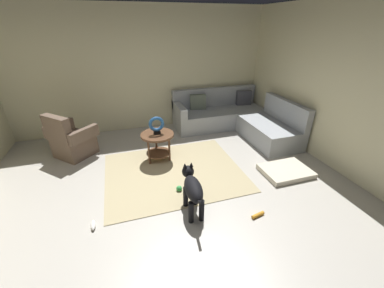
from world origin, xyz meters
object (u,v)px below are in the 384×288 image
Objects in this scene: armchair at (71,141)px; torus_sculpture at (157,125)px; dog at (193,188)px; sectional_couch at (236,119)px; dog_toy_bone at (93,225)px; dog_toy_rope at (258,215)px; dog_bed_mat at (286,171)px; side_table at (158,140)px; dog_toy_ball at (179,189)px.

torus_sculpture is (1.55, -0.65, 0.39)m from armchair.
torus_sculpture reaches higher than dog.
torus_sculpture is (-2.01, -0.83, 0.42)m from sectional_couch.
sectional_couch is at bearing 48.15° from armchair.
sectional_couch reaches higher than dog_toy_bone.
dog_toy_rope is at bearing 0.47° from armchair.
torus_sculpture is 1.91m from dog_toy_bone.
sectional_couch is 1.96m from dog_bed_mat.
side_table is at bearing 150.94° from dog_bed_mat.
dog_toy_rope is (1.00, -1.87, -0.39)m from side_table.
sectional_couch reaches higher than dog_bed_mat.
torus_sculpture is at bearing 180.00° from side_table.
side_table is at bearing 0.00° from torus_sculpture.
dog_toy_rope is at bearing -142.88° from dog_bed_mat.
torus_sculpture is 0.38× the size of dog.
dog_toy_bone is (-1.30, 0.09, -0.35)m from dog.
dog_toy_ball is (-0.07, 0.47, -0.33)m from dog.
side_table is (-2.01, -0.83, 0.13)m from sectional_couch.
armchair is 1.72m from torus_sculpture.
dog_toy_bone is at bearing -174.61° from dog_bed_mat.
dog_bed_mat is at bearing -29.06° from side_table.
dog_bed_mat is (2.00, -1.11, -0.67)m from torus_sculpture.
sectional_couch is 2.66m from dog_toy_ball.
torus_sculpture is 2.23m from dog_toy_rope.
dog_toy_ball is (0.13, -1.03, -0.67)m from torus_sculpture.
torus_sculpture is at bearing 96.99° from dog_toy_ball.
torus_sculpture is 1.69× the size of dog_toy_rope.
armchair is 3.04× the size of torus_sculpture.
side_table is 2.16m from dog_toy_rope.
dog_toy_rope is (1.00, -1.87, -0.69)m from torus_sculpture.
sectional_couch reaches higher than dog_toy_ball.
dog_toy_rope is (0.80, -0.37, -0.35)m from dog.
dog_bed_mat is 8.84× the size of dog_toy_ball.
sectional_couch is at bearing 35.70° from dog_toy_bone.
armchair reaches higher than dog.
dog_toy_ball is 0.50× the size of dog_toy_bone.
dog reaches higher than dog_toy_ball.
dog reaches higher than side_table.
dog_toy_bone is at bearing -128.10° from torus_sculpture.
dog_toy_rope is at bearing -61.95° from side_table.
dog_bed_mat is at bearing -90.16° from sectional_couch.
dog_toy_bone is at bearing -128.10° from side_table.
dog_bed_mat is (-0.01, -1.94, -0.24)m from sectional_couch.
sectional_couch is at bearing 22.45° from side_table.
dog_toy_rope is 2.15m from dog_toy_bone.
dog_toy_ball is (0.13, -1.03, -0.37)m from side_table.
dog_toy_bone is (-3.10, -0.29, -0.01)m from dog_bed_mat.
dog_toy_bone is (-3.11, -2.23, -0.26)m from sectional_couch.
side_table is at bearing 118.05° from dog_toy_rope.
dog_toy_ball reaches higher than dog_toy_bone.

